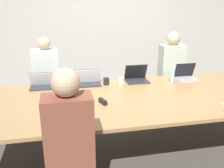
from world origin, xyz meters
The scene contains 17 objects.
ground_plane centered at (0.00, 0.00, 0.00)m, with size 24.00×24.00×0.00m, color #4C4742.
curtain_wall centered at (0.00, 2.07, 1.40)m, with size 12.00×0.06×2.80m.
conference_table centered at (0.00, 0.00, 0.69)m, with size 3.76×1.54×0.73m.
laptop_far_midleft centered at (-0.52, 0.58, 0.80)m, with size 0.36×0.22×0.22m.
cup_far_midleft centered at (-0.26, 0.52, 0.78)m, with size 0.08×0.08×0.10m.
laptop_far_left centered at (-1.17, 0.58, 0.80)m, with size 0.31×0.22×0.22m.
person_far_left centered at (-1.11, 1.00, 0.66)m, with size 0.40×0.24×1.37m.
cup_far_left centered at (-0.93, 0.51, 0.77)m, with size 0.08×0.08×0.08m.
laptop_near_left centered at (-0.80, -0.57, 0.81)m, with size 0.35×0.27×0.27m.
person_near_left centered at (-0.85, -0.99, 0.69)m, with size 0.40×0.24×1.41m.
laptop_far_center centered at (0.21, 0.60, 0.81)m, with size 0.33×0.26×0.25m.
cup_far_center centered at (-0.04, 0.54, 0.78)m, with size 0.09×0.09×0.08m.
laptop_far_right centered at (0.98, 0.55, 0.81)m, with size 0.32×0.25×0.25m.
person_far_right centered at (0.95, 1.00, 0.68)m, with size 0.40×0.24×1.40m.
bottle_far_right centered at (0.71, 0.43, 0.83)m, with size 0.06×0.06×0.23m.
stapler centered at (-0.43, -0.14, 0.76)m, with size 0.09×0.16×0.05m.
notebook centered at (-0.80, -0.16, 0.74)m, with size 0.22×0.15×0.02m.
Camera 1 is at (-0.87, -2.82, 1.89)m, focal length 40.00 mm.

